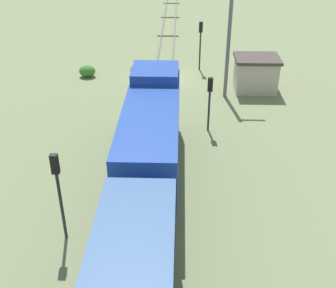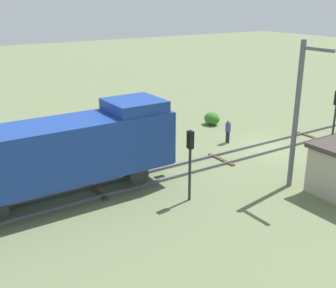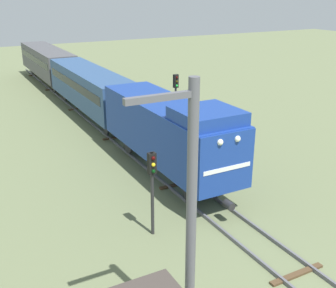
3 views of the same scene
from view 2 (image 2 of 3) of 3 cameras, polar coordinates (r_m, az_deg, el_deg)
name	(u,v)px [view 2 (image 2 of 3)]	position (r m, az deg, el deg)	size (l,w,h in m)	color
ground_plane	(269,148)	(29.99, 13.53, -0.49)	(155.17, 155.17, 0.00)	#66704C
railway_track	(269,147)	(29.96, 13.54, -0.35)	(2.40, 103.45, 0.16)	#595960
locomotive	(70,148)	(21.46, -13.07, -0.53)	(2.90, 11.60, 4.60)	navy
traffic_signal_near	(336,111)	(28.99, 21.77, 4.14)	(0.32, 0.34, 4.28)	#262628
traffic_signal_mid	(190,152)	(20.84, 3.04, -1.15)	(0.32, 0.34, 3.71)	#262628
worker_near_track	(228,129)	(30.15, 8.13, 1.97)	(0.38, 0.38, 1.70)	#262B38
catenary_mast	(297,112)	(22.97, 17.13, 4.13)	(1.94, 0.28, 7.90)	#595960
bush_mid	(212,118)	(34.54, 5.97, 3.46)	(1.41, 1.15, 1.02)	#337026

